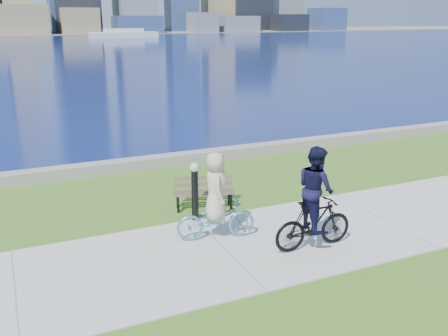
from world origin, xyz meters
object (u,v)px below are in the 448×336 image
(cyclist_woman, at_px, (216,207))
(park_bench, at_px, (204,190))
(bollard_lamp, at_px, (195,188))
(cyclist_man, at_px, (315,207))

(cyclist_woman, bearing_deg, park_bench, -2.13)
(park_bench, bearing_deg, bollard_lamp, -109.79)
(park_bench, height_order, bollard_lamp, bollard_lamp)
(park_bench, height_order, cyclist_man, cyclist_man)
(cyclist_woman, xyz_separation_m, cyclist_man, (1.63, -1.24, 0.20))
(park_bench, xyz_separation_m, cyclist_man, (1.18, -3.03, 0.46))
(park_bench, xyz_separation_m, bollard_lamp, (-0.48, -0.66, 0.34))
(cyclist_woman, height_order, cyclist_man, cyclist_man)
(park_bench, bearing_deg, cyclist_woman, -87.83)
(park_bench, relative_size, cyclist_man, 0.73)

